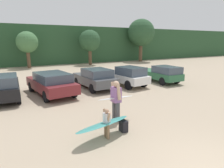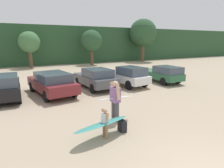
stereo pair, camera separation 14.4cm
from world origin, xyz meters
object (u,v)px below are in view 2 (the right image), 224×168
Objects in this scene: parked_car_black at (4,87)px; parked_car_white at (127,76)px; parked_car_maroon at (52,83)px; person_child at (105,122)px; surfboard_white at (115,98)px; backpack_dropped at (122,126)px; person_adult at (115,98)px; surfboard_teal at (102,124)px; parked_car_forest_green at (161,74)px; parked_car_dark_gray at (96,78)px.

parked_car_black reaches higher than parked_car_white.
parked_car_maroon is 7.15m from person_child.
parked_car_black reaches higher than person_child.
surfboard_white reaches higher than backpack_dropped.
person_adult is (4.38, -6.00, 0.20)m from parked_car_black.
parked_car_maroon is 2.76× the size of person_adult.
surfboard_teal is at bearing 134.28° from parked_car_white.
parked_car_forest_green reaches higher than surfboard_white.
person_adult is 1.84m from surfboard_teal.
parked_car_forest_green is 4.05× the size of person_child.
parked_car_forest_green is 9.60m from person_adult.
parked_car_white reaches higher than surfboard_white.
person_adult reaches higher than parked_car_maroon.
surfboard_teal is 5.48× the size of backpack_dropped.
parked_car_maroon is 1.11× the size of parked_car_forest_green.
parked_car_dark_gray is 1.75× the size of surfboard_teal.
parked_car_forest_green is (12.11, -0.32, -0.07)m from parked_car_black.
parked_car_maroon is 4.49× the size of person_child.
parked_car_forest_green reaches higher than person_child.
person_adult is 4.01× the size of backpack_dropped.
parked_car_white is at bearing 56.40° from backpack_dropped.
person_child is 0.45× the size of surfboard_teal.
parked_car_black is at bearing 89.02° from parked_car_forest_green.
parked_car_forest_green is 2.50× the size of person_adult.
parked_car_white is at bearing -124.00° from surfboard_white.
surfboard_teal is (3.13, -7.27, -0.27)m from parked_car_black.
parked_car_dark_gray reaches higher than surfboard_teal.
parked_car_black is at bearing 119.67° from backpack_dropped.
parked_car_dark_gray reaches higher than backpack_dropped.
person_adult reaches higher than parked_car_dark_gray.
parked_car_maroon is at bearing -90.49° from parked_car_black.
parked_car_white is (5.85, -0.04, -0.00)m from parked_car_maroon.
parked_car_white is (2.56, -0.37, 0.01)m from parked_car_dark_gray.
parked_car_dark_gray is at bearing 74.35° from backpack_dropped.
parked_car_white is at bearing -100.69° from parked_car_dark_gray.
parked_car_black is 7.40m from surfboard_white.
parked_car_dark_gray is at bearing -103.40° from person_adult.
parked_car_forest_green reaches higher than backpack_dropped.
surfboard_teal reaches higher than backpack_dropped.
surfboard_white is at bearing 73.99° from backpack_dropped.
parked_car_white reaches higher than backpack_dropped.
parked_car_white reaches higher than parked_car_forest_green.
surfboard_white is at bearing -114.84° from person_adult.
parked_car_white reaches higher than parked_car_dark_gray.
parked_car_forest_green is at bearing -156.53° from surfboard_teal.
parked_car_forest_green is 10.56m from backpack_dropped.
parked_car_dark_gray is at bearing -85.70° from parked_car_black.
surfboard_white is 1.90m from surfboard_teal.
backpack_dropped is at bearing -167.11° from person_child.
parked_car_black is 3.92× the size of person_child.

